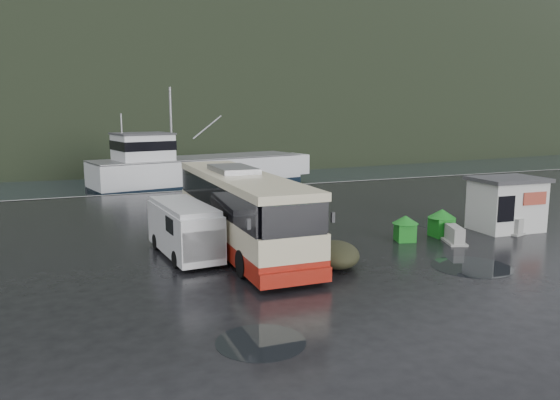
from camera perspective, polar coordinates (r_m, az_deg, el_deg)
name	(u,v)px	position (r m, az deg, el deg)	size (l,w,h in m)	color
ground	(312,248)	(25.45, 3.37, -5.08)	(160.00, 160.00, 0.00)	black
harbor_water	(105,137)	(132.76, -17.80, 6.32)	(300.00, 180.00, 0.02)	black
quay_edge	(204,190)	(43.98, -7.99, 1.06)	(160.00, 0.60, 1.50)	#999993
headland	(101,122)	(273.03, -18.16, 7.72)	(780.00, 540.00, 570.00)	black
coach_bus	(241,248)	(25.57, -4.11, -5.02)	(3.26, 13.20, 3.74)	beige
white_van	(185,255)	(24.59, -9.91, -5.73)	(1.96, 5.67, 2.37)	silver
waste_bin_left	(405,241)	(27.50, 12.89, -4.20)	(0.92, 0.92, 1.28)	#15781B
waste_bin_right	(441,236)	(28.93, 16.46, -3.67)	(1.01, 1.01, 1.41)	#15781B
dome_tent	(336,267)	(22.67, 5.87, -6.95)	(1.89, 2.64, 1.04)	#2A2B1A
ticket_kiosk	(505,230)	(31.57, 22.42, -2.92)	(3.63, 2.75, 2.84)	silver
jersey_barrier_a	(454,243)	(27.75, 17.73, -4.29)	(0.83, 1.65, 0.83)	#999993
jersey_barrier_b	(506,233)	(30.86, 22.51, -3.20)	(0.86, 1.71, 0.86)	#999993
fishing_trawler	(200,176)	(53.47, -8.39, 2.55)	(24.16, 5.31, 9.66)	silver
puddles	(359,253)	(24.87, 8.28, -5.50)	(17.36, 15.50, 0.01)	black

